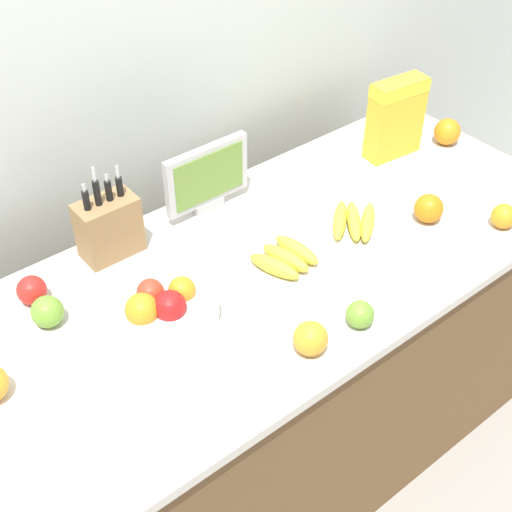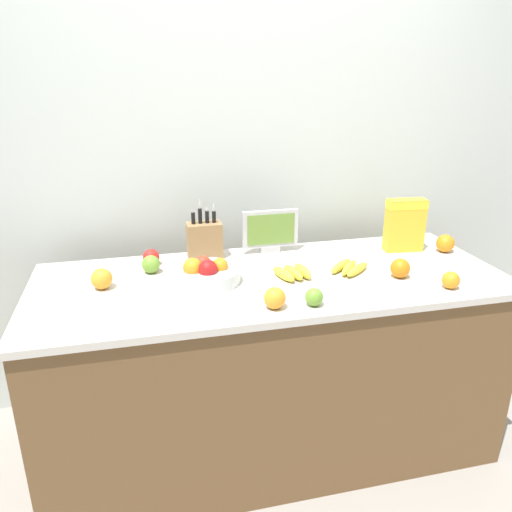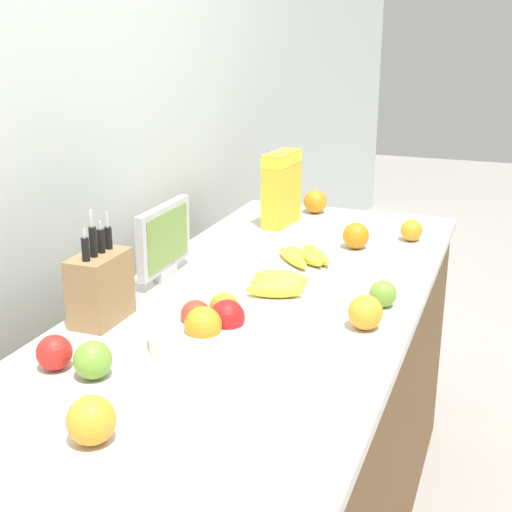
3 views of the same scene
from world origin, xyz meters
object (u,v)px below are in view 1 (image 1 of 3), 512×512
object	(u,v)px
apple_front	(32,290)
orange_mid_right	(429,208)
orange_mid_left	(504,216)
orange_by_cereal	(310,338)
cereal_box	(396,115)
banana_bunch_left	(354,221)
apple_leftmost	(360,314)
small_monitor	(207,177)
banana_bunch_right	(286,258)
apple_rightmost	(47,312)
orange_front_right	(447,132)
knife_block	(109,227)
fruit_bowl	(162,308)

from	to	relation	value
apple_front	orange_mid_right	bearing A→B (deg)	-21.17
orange_mid_left	orange_by_cereal	xyz separation A→B (m)	(-0.75, -0.01, 0.01)
orange_mid_right	cereal_box	bearing A→B (deg)	59.26
banana_bunch_left	apple_leftmost	xyz separation A→B (m)	(-0.27, -0.29, 0.02)
small_monitor	apple_front	size ratio (longest dim) A/B	3.63
banana_bunch_right	apple_rightmost	bearing A→B (deg)	161.83
banana_bunch_right	orange_front_right	world-z (taller)	orange_front_right
cereal_box	apple_rightmost	size ratio (longest dim) A/B	3.24
cereal_box	banana_bunch_left	bearing A→B (deg)	-145.63
orange_by_cereal	banana_bunch_right	bearing A→B (deg)	59.73
knife_block	orange_mid_left	xyz separation A→B (m)	(0.93, -0.60, -0.05)
apple_front	orange_by_cereal	distance (m)	0.71
banana_bunch_right	orange_by_cereal	xyz separation A→B (m)	(-0.16, -0.27, 0.02)
fruit_bowl	orange_mid_left	size ratio (longest dim) A/B	3.86
orange_by_cereal	knife_block	bearing A→B (deg)	106.21
apple_leftmost	orange_mid_right	xyz separation A→B (m)	(0.45, 0.17, 0.01)
banana_bunch_right	apple_leftmost	size ratio (longest dim) A/B	2.44
banana_bunch_left	apple_rightmost	size ratio (longest dim) A/B	2.71
banana_bunch_right	orange_mid_left	world-z (taller)	orange_mid_left
orange_front_right	orange_by_cereal	distance (m)	1.06
knife_block	orange_mid_right	distance (m)	0.90
apple_leftmost	orange_mid_left	bearing A→B (deg)	2.04
apple_leftmost	orange_front_right	world-z (taller)	orange_front_right
apple_leftmost	apple_front	bearing A→B (deg)	135.28
banana_bunch_left	apple_leftmost	distance (m)	0.39
apple_front	knife_block	bearing A→B (deg)	10.01
orange_mid_right	orange_front_right	bearing A→B (deg)	32.85
knife_block	small_monitor	xyz separation A→B (m)	(0.32, -0.01, 0.03)
banana_bunch_left	apple_rightmost	bearing A→B (deg)	167.40
small_monitor	apple_front	distance (m)	0.58
apple_leftmost	orange_by_cereal	xyz separation A→B (m)	(-0.15, 0.01, 0.01)
orange_front_right	fruit_bowl	bearing A→B (deg)	-174.99
apple_rightmost	apple_leftmost	bearing A→B (deg)	-39.26
cereal_box	orange_front_right	bearing A→B (deg)	-14.51
knife_block	orange_mid_right	world-z (taller)	knife_block
orange_mid_right	apple_leftmost	bearing A→B (deg)	-158.92
apple_rightmost	banana_bunch_left	bearing A→B (deg)	-12.60
apple_front	orange_mid_right	distance (m)	1.11
small_monitor	apple_front	world-z (taller)	small_monitor
knife_block	orange_by_cereal	world-z (taller)	knife_block
banana_bunch_left	apple_rightmost	xyz separation A→B (m)	(-0.85, 0.19, 0.02)
orange_front_right	orange_mid_right	distance (m)	0.45
cereal_box	apple_rightmost	world-z (taller)	cereal_box
cereal_box	orange_by_cereal	size ratio (longest dim) A/B	3.11
apple_leftmost	apple_front	xyz separation A→B (m)	(-0.58, 0.58, 0.00)
orange_front_right	orange_mid_left	world-z (taller)	orange_front_right
cereal_box	apple_front	xyz separation A→B (m)	(-1.22, 0.09, -0.10)
orange_front_right	orange_mid_left	size ratio (longest dim) A/B	1.22
fruit_bowl	banana_bunch_right	distance (m)	0.37
small_monitor	apple_rightmost	world-z (taller)	small_monitor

